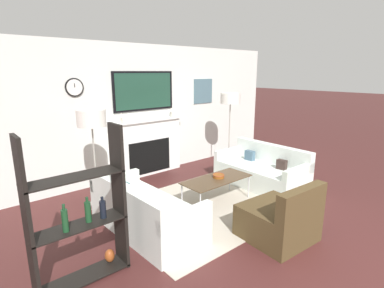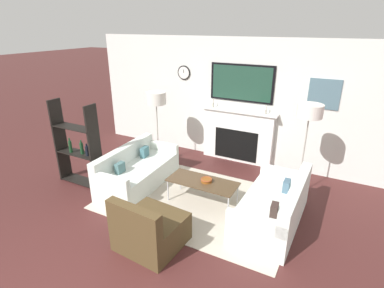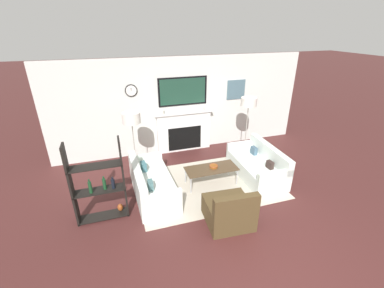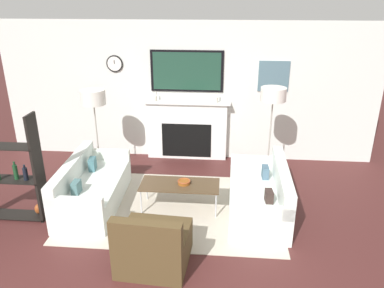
{
  "view_description": "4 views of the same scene",
  "coord_description": "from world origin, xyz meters",
  "px_view_note": "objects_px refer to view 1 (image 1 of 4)",
  "views": [
    {
      "loc": [
        -3.27,
        -0.65,
        2.17
      ],
      "look_at": [
        -0.17,
        2.98,
        1.0
      ],
      "focal_mm": 28.0,
      "sensor_mm": 36.0,
      "label": 1
    },
    {
      "loc": [
        2.04,
        -1.43,
        2.94
      ],
      "look_at": [
        -0.28,
        2.96,
        0.94
      ],
      "focal_mm": 28.0,
      "sensor_mm": 36.0,
      "label": 2
    },
    {
      "loc": [
        -1.91,
        -2.12,
        3.45
      ],
      "look_at": [
        -0.33,
        2.82,
        1.03
      ],
      "focal_mm": 24.0,
      "sensor_mm": 36.0,
      "label": 3
    },
    {
      "loc": [
        0.72,
        -2.4,
        3.14
      ],
      "look_at": [
        0.25,
        2.96,
        0.97
      ],
      "focal_mm": 35.0,
      "sensor_mm": 36.0,
      "label": 4
    }
  ],
  "objects_px": {
    "coffee_table": "(217,180)",
    "couch_left": "(144,212)",
    "couch_right": "(262,172)",
    "shelf_unit": "(80,216)",
    "decorative_bowl": "(219,176)",
    "armchair": "(280,220)",
    "floor_lamp_left": "(91,119)",
    "floor_lamp_right": "(230,99)"
  },
  "relations": [
    {
      "from": "coffee_table",
      "to": "couch_left",
      "type": "bearing_deg",
      "value": 179.78
    },
    {
      "from": "couch_right",
      "to": "shelf_unit",
      "type": "distance_m",
      "value": 3.72
    },
    {
      "from": "couch_right",
      "to": "decorative_bowl",
      "type": "relative_size",
      "value": 8.68
    },
    {
      "from": "armchair",
      "to": "floor_lamp_left",
      "type": "height_order",
      "value": "floor_lamp_left"
    },
    {
      "from": "decorative_bowl",
      "to": "shelf_unit",
      "type": "bearing_deg",
      "value": -169.36
    },
    {
      "from": "couch_right",
      "to": "armchair",
      "type": "relative_size",
      "value": 1.95
    },
    {
      "from": "couch_right",
      "to": "decorative_bowl",
      "type": "bearing_deg",
      "value": 179.22
    },
    {
      "from": "couch_left",
      "to": "decorative_bowl",
      "type": "xyz_separation_m",
      "value": [
        1.48,
        0.02,
        0.19
      ]
    },
    {
      "from": "couch_right",
      "to": "floor_lamp_left",
      "type": "relative_size",
      "value": 1.07
    },
    {
      "from": "floor_lamp_left",
      "to": "shelf_unit",
      "type": "distance_m",
      "value": 1.85
    },
    {
      "from": "floor_lamp_right",
      "to": "armchair",
      "type": "bearing_deg",
      "value": -123.93
    },
    {
      "from": "coffee_table",
      "to": "floor_lamp_left",
      "type": "height_order",
      "value": "floor_lamp_left"
    },
    {
      "from": "couch_left",
      "to": "coffee_table",
      "type": "height_order",
      "value": "couch_left"
    },
    {
      "from": "coffee_table",
      "to": "floor_lamp_left",
      "type": "xyz_separation_m",
      "value": [
        -1.62,
        1.06,
        1.06
      ]
    },
    {
      "from": "couch_left",
      "to": "couch_right",
      "type": "xyz_separation_m",
      "value": [
        2.65,
        0.0,
        -0.0
      ]
    },
    {
      "from": "armchair",
      "to": "coffee_table",
      "type": "xyz_separation_m",
      "value": [
        0.17,
        1.34,
        0.13
      ]
    },
    {
      "from": "couch_right",
      "to": "coffee_table",
      "type": "xyz_separation_m",
      "value": [
        -1.24,
        -0.01,
        0.13
      ]
    },
    {
      "from": "coffee_table",
      "to": "floor_lamp_left",
      "type": "relative_size",
      "value": 0.75
    },
    {
      "from": "decorative_bowl",
      "to": "shelf_unit",
      "type": "relative_size",
      "value": 0.12
    },
    {
      "from": "floor_lamp_left",
      "to": "couch_left",
      "type": "bearing_deg",
      "value": -78.78
    },
    {
      "from": "floor_lamp_left",
      "to": "shelf_unit",
      "type": "relative_size",
      "value": 0.99
    },
    {
      "from": "couch_left",
      "to": "armchair",
      "type": "xyz_separation_m",
      "value": [
        1.24,
        -1.34,
        -0.0
      ]
    },
    {
      "from": "armchair",
      "to": "shelf_unit",
      "type": "distance_m",
      "value": 2.47
    },
    {
      "from": "armchair",
      "to": "couch_left",
      "type": "bearing_deg",
      "value": 132.83
    },
    {
      "from": "decorative_bowl",
      "to": "couch_right",
      "type": "bearing_deg",
      "value": -0.78
    },
    {
      "from": "couch_right",
      "to": "floor_lamp_right",
      "type": "bearing_deg",
      "value": 79.15
    },
    {
      "from": "couch_right",
      "to": "shelf_unit",
      "type": "relative_size",
      "value": 1.06
    },
    {
      "from": "floor_lamp_right",
      "to": "couch_left",
      "type": "bearing_deg",
      "value": -159.71
    },
    {
      "from": "decorative_bowl",
      "to": "floor_lamp_right",
      "type": "height_order",
      "value": "floor_lamp_right"
    },
    {
      "from": "couch_left",
      "to": "floor_lamp_right",
      "type": "relative_size",
      "value": 1.04
    },
    {
      "from": "floor_lamp_right",
      "to": "shelf_unit",
      "type": "relative_size",
      "value": 1.05
    },
    {
      "from": "armchair",
      "to": "coffee_table",
      "type": "bearing_deg",
      "value": 82.82
    },
    {
      "from": "coffee_table",
      "to": "floor_lamp_left",
      "type": "bearing_deg",
      "value": 146.78
    },
    {
      "from": "shelf_unit",
      "to": "floor_lamp_left",
      "type": "bearing_deg",
      "value": 62.04
    },
    {
      "from": "couch_right",
      "to": "floor_lamp_right",
      "type": "height_order",
      "value": "floor_lamp_right"
    },
    {
      "from": "couch_left",
      "to": "decorative_bowl",
      "type": "relative_size",
      "value": 9.0
    },
    {
      "from": "decorative_bowl",
      "to": "shelf_unit",
      "type": "height_order",
      "value": "shelf_unit"
    },
    {
      "from": "couch_left",
      "to": "floor_lamp_left",
      "type": "distance_m",
      "value": 1.61
    },
    {
      "from": "couch_left",
      "to": "coffee_table",
      "type": "relative_size",
      "value": 1.48
    },
    {
      "from": "armchair",
      "to": "decorative_bowl",
      "type": "xyz_separation_m",
      "value": [
        0.23,
        1.36,
        0.19
      ]
    },
    {
      "from": "couch_left",
      "to": "couch_right",
      "type": "distance_m",
      "value": 2.65
    },
    {
      "from": "couch_left",
      "to": "decorative_bowl",
      "type": "distance_m",
      "value": 1.49
    }
  ]
}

